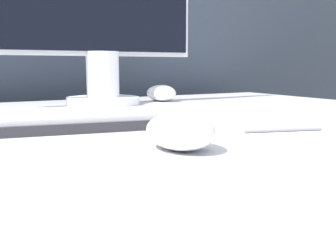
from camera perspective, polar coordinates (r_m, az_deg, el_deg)
The scene contains 5 objects.
partition_panel at distance 1.35m, azimuth -19.58°, elevation -0.54°, with size 5.00×0.03×1.24m.
computer_mouse_near at distance 0.48m, azimuth 1.75°, elevation -0.76°, with size 0.08×0.11×0.05m.
keyboard at distance 0.67m, azimuth -16.07°, elevation 0.66°, with size 0.47×0.22×0.02m.
computer_mouse_far at distance 1.14m, azimuth -1.00°, elevation 4.80°, with size 0.09×0.11×0.05m.
pen at distance 0.64m, azimuth 16.34°, elevation -0.44°, with size 0.13×0.05×0.01m.
Camera 1 is at (-0.21, -0.61, 0.83)m, focal length 42.00 mm.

